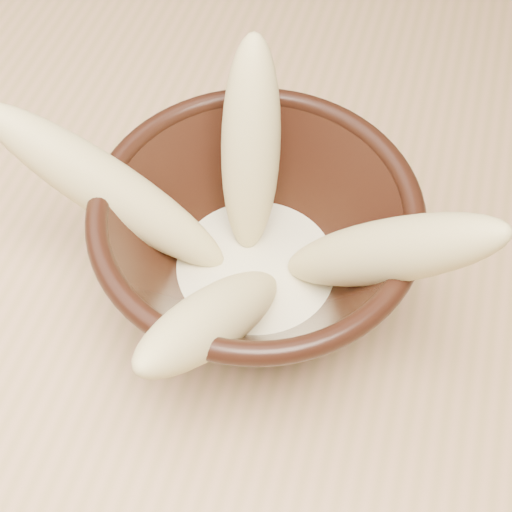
{
  "coord_description": "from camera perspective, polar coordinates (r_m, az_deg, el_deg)",
  "views": [
    {
      "loc": [
        0.16,
        -0.21,
        1.16
      ],
      "look_at": [
        0.09,
        0.02,
        0.8
      ],
      "focal_mm": 50.0,
      "sensor_mm": 36.0,
      "label": 1
    }
  ],
  "objects": [
    {
      "name": "milk_puddle",
      "position": [
        0.44,
        -0.0,
        -1.18
      ],
      "size": [
        0.11,
        0.11,
        0.01
      ],
      "primitive_type": "cylinder",
      "color": "beige",
      "rests_on": "bowl"
    },
    {
      "name": "bowl",
      "position": [
        0.42,
        0.0,
        0.66
      ],
      "size": [
        0.19,
        0.19,
        0.1
      ],
      "rotation": [
        0.0,
        0.0,
        -0.13
      ],
      "color": "black",
      "rests_on": "table"
    },
    {
      "name": "banana_left",
      "position": [
        0.42,
        -11.48,
        5.12
      ],
      "size": [
        0.15,
        0.04,
        0.13
      ],
      "primitive_type": "ellipsoid",
      "rotation": [
        0.89,
        0.0,
        -1.54
      ],
      "color": "#DCCF82",
      "rests_on": "bowl"
    },
    {
      "name": "table",
      "position": [
        0.55,
        -9.91,
        -6.66
      ],
      "size": [
        1.2,
        0.8,
        0.75
      ],
      "color": "tan",
      "rests_on": "ground"
    },
    {
      "name": "banana_upright",
      "position": [
        0.42,
        -0.43,
        8.63
      ],
      "size": [
        0.05,
        0.09,
        0.14
      ],
      "primitive_type": "ellipsoid",
      "rotation": [
        0.43,
        0.0,
        3.34
      ],
      "color": "#DCCF82",
      "rests_on": "bowl"
    },
    {
      "name": "banana_front",
      "position": [
        0.37,
        -3.35,
        -5.02
      ],
      "size": [
        0.07,
        0.14,
        0.11
      ],
      "primitive_type": "ellipsoid",
      "rotation": [
        0.95,
        0.0,
        -0.29
      ],
      "color": "#DCCF82",
      "rests_on": "bowl"
    },
    {
      "name": "banana_right",
      "position": [
        0.38,
        10.09,
        0.31
      ],
      "size": [
        0.14,
        0.07,
        0.14
      ],
      "primitive_type": "ellipsoid",
      "rotation": [
        0.75,
        0.0,
        1.3
      ],
      "color": "#DCCF82",
      "rests_on": "bowl"
    }
  ]
}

